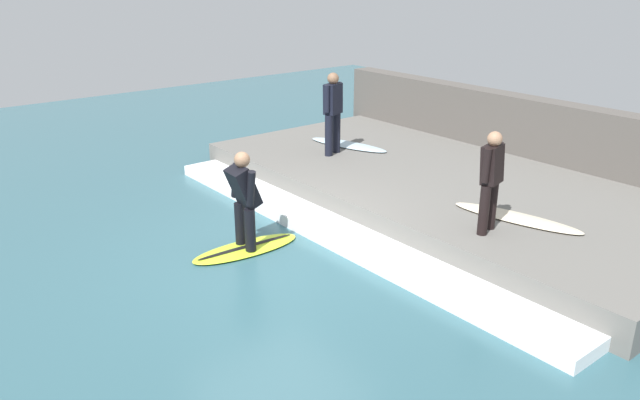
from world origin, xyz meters
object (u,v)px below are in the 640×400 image
object	(u,v)px
surfer_waiting_far	(491,177)
surfer_riding	(244,195)
surfboard_waiting_near	(348,145)
surfboard_waiting_far	(516,218)
surfer_waiting_near	(333,109)
surfboard_riding	(246,248)

from	to	relation	value
surfer_waiting_far	surfer_riding	bearing A→B (deg)	134.50
surfboard_waiting_near	surfer_waiting_far	xyz separation A→B (m)	(-1.47, -4.70, 0.80)
surfer_riding	surfboard_waiting_far	size ratio (longest dim) A/B	0.73
surfer_riding	surfer_waiting_near	bearing A→B (deg)	29.93
surfer_waiting_near	surfer_waiting_far	size ratio (longest dim) A/B	1.11
surfer_riding	surfboard_waiting_near	bearing A→B (deg)	28.56
surfer_waiting_far	surfboard_riding	bearing A→B (deg)	134.50
surfer_riding	surfboard_riding	bearing A→B (deg)	0.00
surfboard_riding	surfer_riding	distance (m)	0.87
surfboard_waiting_far	surfboard_waiting_near	bearing A→B (deg)	81.03
surfboard_riding	surfer_waiting_near	distance (m)	4.09
surfer_riding	surfer_waiting_far	size ratio (longest dim) A/B	1.02
surfer_waiting_near	surfer_waiting_far	xyz separation A→B (m)	(-0.83, -4.46, -0.10)
surfboard_waiting_near	surfboard_waiting_far	bearing A→B (deg)	-98.97
surfer_riding	surfboard_waiting_far	bearing A→B (deg)	-38.36
surfer_riding	surfboard_waiting_near	size ratio (longest dim) A/B	0.78
surfer_waiting_near	surfboard_waiting_far	world-z (taller)	surfer_waiting_near
surfboard_riding	surfer_riding	size ratio (longest dim) A/B	1.20
surfboard_riding	surfer_waiting_near	world-z (taller)	surfer_waiting_near
surfer_waiting_near	surfboard_waiting_far	size ratio (longest dim) A/B	0.80
surfer_riding	surfer_waiting_near	size ratio (longest dim) A/B	0.91
surfer_riding	surfboard_waiting_far	xyz separation A→B (m)	(3.22, -2.55, -0.37)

